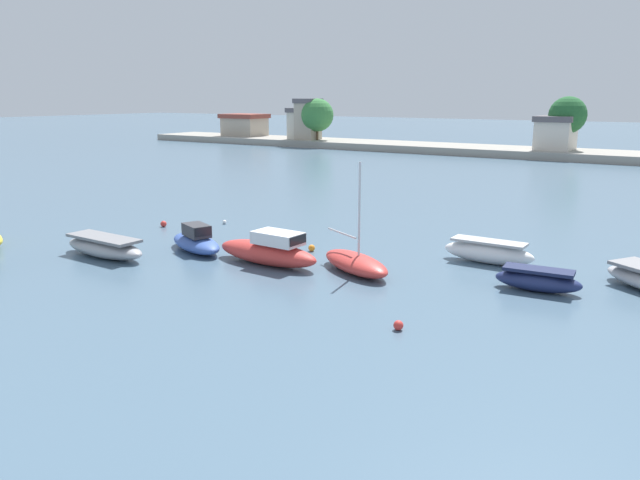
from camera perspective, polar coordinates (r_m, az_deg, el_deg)
name	(u,v)px	position (r m, az deg, el deg)	size (l,w,h in m)	color
moored_boat_2	(104,247)	(31.51, -19.40, -0.63)	(5.24, 1.74, 1.01)	#9E9EA3
moored_boat_3	(196,241)	(31.46, -11.43, -0.13)	(4.58, 3.16, 1.40)	#3856A8
moored_boat_4	(269,251)	(28.47, -4.79, -1.01)	(5.64, 1.88, 1.61)	#C63833
moored_boat_5	(355,263)	(27.21, 3.32, -2.12)	(4.67, 3.51, 4.91)	#C63833
moored_boat_6	(488,252)	(29.68, 15.36, -1.09)	(4.26, 1.28, 1.08)	white
moored_boat_7	(538,280)	(26.08, 19.59, -3.54)	(3.43, 1.42, 0.93)	navy
mooring_buoy_0	(164,224)	(37.79, -14.33, 1.46)	(0.37, 0.37, 0.37)	red
mooring_buoy_1	(224,222)	(37.92, -8.87, 1.67)	(0.25, 0.25, 0.25)	white
mooring_buoy_2	(398,325)	(20.82, 7.29, -7.87)	(0.34, 0.34, 0.34)	red
mooring_buoy_4	(312,248)	(30.86, -0.79, -0.75)	(0.34, 0.34, 0.34)	orange
distant_shoreline	(470,140)	(86.41, 13.79, 8.97)	(124.55, 9.27, 7.60)	gray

